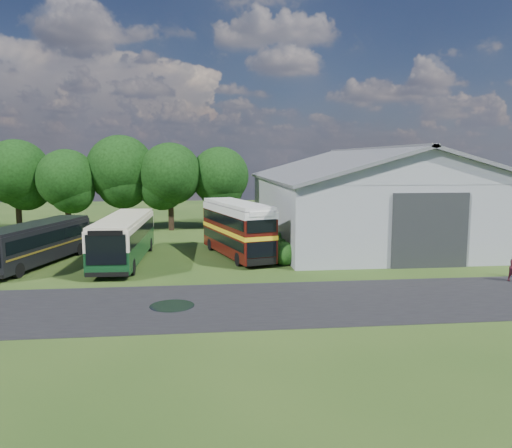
{
  "coord_description": "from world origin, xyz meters",
  "views": [
    {
      "loc": [
        -0.05,
        -27.1,
        7.19
      ],
      "look_at": [
        3.9,
        8.0,
        2.58
      ],
      "focal_mm": 35.0,
      "sensor_mm": 36.0,
      "label": 1
    }
  ],
  "objects": [
    {
      "name": "bus_maroon_double",
      "position": [
        2.62,
        9.21,
        2.02
      ],
      "size": [
        4.89,
        9.73,
        4.06
      ],
      "rotation": [
        0.0,
        0.0,
        0.28
      ],
      "color": "black",
      "rests_on": "ground"
    },
    {
      "name": "asphalt_road",
      "position": [
        3.0,
        -3.0,
        0.0
      ],
      "size": [
        60.0,
        8.0,
        0.02
      ],
      "primitive_type": "cube",
      "color": "black",
      "rests_on": "ground"
    },
    {
      "name": "shrub_mid",
      "position": [
        5.6,
        8.0,
        0.0
      ],
      "size": [
        1.6,
        1.6,
        1.6
      ],
      "primitive_type": "sphere",
      "color": "#194714",
      "rests_on": "ground"
    },
    {
      "name": "bus_dark_single",
      "position": [
        -11.15,
        7.81,
        1.53
      ],
      "size": [
        5.08,
        10.68,
        2.87
      ],
      "rotation": [
        0.0,
        0.0,
        -0.27
      ],
      "color": "black",
      "rests_on": "ground"
    },
    {
      "name": "shrub_front",
      "position": [
        5.6,
        6.0,
        0.0
      ],
      "size": [
        1.7,
        1.7,
        1.7
      ],
      "primitive_type": "sphere",
      "color": "#194714",
      "rests_on": "ground"
    },
    {
      "name": "storage_shed",
      "position": [
        15.0,
        15.98,
        4.17
      ],
      "size": [
        18.8,
        24.8,
        8.15
      ],
      "color": "gray",
      "rests_on": "ground"
    },
    {
      "name": "puddle",
      "position": [
        -1.5,
        -3.0,
        0.0
      ],
      "size": [
        2.2,
        2.2,
        0.01
      ],
      "primitive_type": "cylinder",
      "color": "black",
      "rests_on": "ground"
    },
    {
      "name": "tree_mid",
      "position": [
        -8.0,
        24.8,
        6.18
      ],
      "size": [
        6.8,
        6.8,
        9.6
      ],
      "color": "black",
      "rests_on": "ground"
    },
    {
      "name": "tree_right_a",
      "position": [
        -3.0,
        23.8,
        5.69
      ],
      "size": [
        6.26,
        6.26,
        8.83
      ],
      "color": "black",
      "rests_on": "ground"
    },
    {
      "name": "shrub_back",
      "position": [
        5.6,
        10.0,
        0.0
      ],
      "size": [
        1.8,
        1.8,
        1.8
      ],
      "primitive_type": "sphere",
      "color": "#194714",
      "rests_on": "ground"
    },
    {
      "name": "ground",
      "position": [
        0.0,
        0.0,
        0.0
      ],
      "size": [
        120.0,
        120.0,
        0.0
      ],
      "primitive_type": "plane",
      "color": "#203B13",
      "rests_on": "ground"
    },
    {
      "name": "tree_left_b",
      "position": [
        -13.0,
        23.5,
        5.25
      ],
      "size": [
        5.78,
        5.78,
        8.16
      ],
      "color": "black",
      "rests_on": "ground"
    },
    {
      "name": "tree_left_a",
      "position": [
        -18.0,
        24.5,
        5.87
      ],
      "size": [
        6.46,
        6.46,
        9.12
      ],
      "color": "black",
      "rests_on": "ground"
    },
    {
      "name": "bus_green_single",
      "position": [
        -5.36,
        8.04,
        1.71
      ],
      "size": [
        3.07,
        11.72,
        3.21
      ],
      "rotation": [
        0.0,
        0.0,
        -0.03
      ],
      "color": "black",
      "rests_on": "ground"
    },
    {
      "name": "tree_right_b",
      "position": [
        2.0,
        24.6,
        5.44
      ],
      "size": [
        5.98,
        5.98,
        8.45
      ],
      "color": "black",
      "rests_on": "ground"
    }
  ]
}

